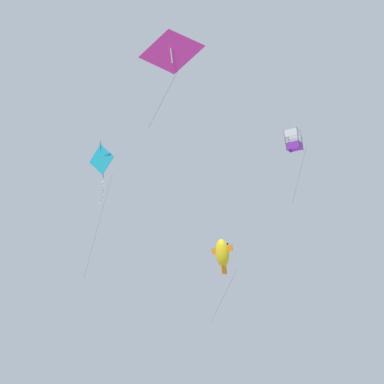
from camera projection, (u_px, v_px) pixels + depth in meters
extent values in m
pyramid|color=#DB2D93|center=(172.00, 52.00, 27.78)|extent=(2.45, 0.76, 1.42)
cube|color=white|center=(173.00, 57.00, 27.93)|extent=(0.05, 0.84, 0.90)
cube|color=white|center=(170.00, 38.00, 27.74)|extent=(0.61, 0.11, 0.16)
cylinder|color=#47474C|center=(168.00, 91.00, 26.36)|extent=(1.77, 0.03, 3.61)
cube|color=#1EB2C6|center=(101.00, 159.00, 40.20)|extent=(2.17, 0.65, 2.19)
cylinder|color=blue|center=(102.00, 159.00, 40.24)|extent=(0.10, 0.84, 2.47)
cylinder|color=blue|center=(102.00, 157.00, 40.26)|extent=(1.71, 0.70, 0.05)
cylinder|color=#47474C|center=(103.00, 180.00, 40.05)|extent=(0.03, 0.03, 0.33)
cube|color=white|center=(103.00, 182.00, 40.00)|extent=(0.17, 0.05, 0.06)
cylinder|color=#47474C|center=(103.00, 184.00, 39.90)|extent=(0.06, 0.12, 0.33)
cube|color=white|center=(104.00, 186.00, 39.80)|extent=(0.17, 0.08, 0.06)
cylinder|color=#47474C|center=(103.00, 188.00, 39.75)|extent=(0.02, 0.02, 0.33)
cube|color=white|center=(103.00, 190.00, 39.70)|extent=(0.08, 0.17, 0.06)
cylinder|color=#47474C|center=(103.00, 192.00, 39.64)|extent=(0.02, 0.01, 0.33)
cube|color=white|center=(103.00, 194.00, 39.59)|extent=(0.14, 0.13, 0.06)
cylinder|color=#47474C|center=(102.00, 197.00, 39.56)|extent=(0.03, 0.15, 0.33)
cube|color=white|center=(101.00, 199.00, 39.53)|extent=(0.10, 0.16, 0.06)
cylinder|color=#47474C|center=(100.00, 201.00, 39.45)|extent=(0.06, 0.07, 0.33)
cube|color=white|center=(100.00, 203.00, 39.38)|extent=(0.14, 0.12, 0.06)
cylinder|color=#47474C|center=(100.00, 206.00, 39.33)|extent=(0.05, 0.05, 0.33)
cube|color=white|center=(100.00, 208.00, 39.29)|extent=(0.12, 0.15, 0.06)
cylinder|color=#47474C|center=(100.00, 210.00, 39.21)|extent=(0.03, 0.07, 0.33)
cube|color=white|center=(101.00, 212.00, 39.13)|extent=(0.10, 0.16, 0.06)
cylinder|color=#47474C|center=(99.00, 224.00, 38.05)|extent=(1.40, 0.44, 7.40)
ellipsoid|color=yellow|center=(222.00, 253.00, 34.76)|extent=(1.12, 1.19, 1.81)
cube|color=orange|center=(216.00, 251.00, 35.05)|extent=(0.61, 0.30, 0.39)
cube|color=orange|center=(228.00, 248.00, 34.57)|extent=(0.61, 0.30, 0.39)
cube|color=orange|center=(224.00, 270.00, 34.50)|extent=(0.26, 0.59, 0.61)
sphere|color=black|center=(221.00, 245.00, 35.29)|extent=(0.18, 0.19, 0.15)
sphere|color=black|center=(227.00, 244.00, 35.04)|extent=(0.18, 0.19, 0.15)
cylinder|color=#47474C|center=(224.00, 295.00, 33.10)|extent=(1.66, 0.30, 3.19)
cube|color=white|center=(295.00, 135.00, 33.00)|extent=(0.76, 0.27, 0.40)
cube|color=white|center=(291.00, 132.00, 32.33)|extent=(0.76, 0.27, 0.40)
cube|color=white|center=(286.00, 135.00, 32.83)|extent=(0.20, 0.81, 0.56)
cube|color=white|center=(299.00, 132.00, 32.50)|extent=(0.20, 0.81, 0.56)
cube|color=purple|center=(296.00, 148.00, 32.87)|extent=(0.76, 0.27, 0.40)
cube|color=purple|center=(293.00, 145.00, 32.20)|extent=(0.76, 0.27, 0.40)
cube|color=purple|center=(288.00, 148.00, 32.70)|extent=(0.20, 0.81, 0.56)
cube|color=purple|center=(301.00, 145.00, 32.37)|extent=(0.20, 0.81, 0.56)
cylinder|color=#332D28|center=(289.00, 143.00, 33.10)|extent=(0.09, 0.30, 1.19)
cylinder|color=#332D28|center=(302.00, 140.00, 32.77)|extent=(0.09, 0.30, 1.19)
cylinder|color=#332D28|center=(285.00, 140.00, 32.43)|extent=(0.09, 0.30, 1.19)
cylinder|color=#332D28|center=(298.00, 137.00, 32.10)|extent=(0.09, 0.30, 1.19)
cylinder|color=#47474C|center=(300.00, 174.00, 31.38)|extent=(0.98, 0.42, 3.44)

